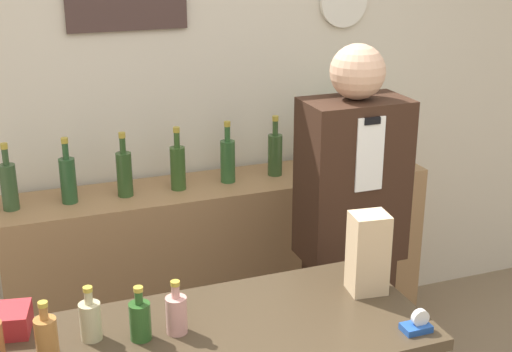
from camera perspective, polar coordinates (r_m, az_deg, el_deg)
back_wall at (r=3.61m, az=-6.91°, el=6.43°), size 5.20×0.09×2.70m
back_shelf at (r=3.72m, az=-2.70°, el=-7.45°), size 2.13×0.40×0.96m
shopkeeper at (r=3.14m, az=7.48°, el=-5.28°), size 0.43×0.27×1.72m
potted_plant at (r=3.76m, az=8.36°, el=3.58°), size 0.27×0.27×0.34m
paper_bag at (r=2.47m, az=8.95°, el=-6.11°), size 0.14×0.12×0.29m
tape_dispenser at (r=2.32m, az=12.79°, el=-11.49°), size 0.09×0.06×0.07m
gift_box at (r=2.38m, az=-19.07°, el=-10.87°), size 0.14×0.16×0.08m
counter_bottle_1 at (r=2.22m, az=-16.43°, el=-12.14°), size 0.07×0.07×0.18m
counter_bottle_2 at (r=2.26m, az=-13.11°, el=-11.12°), size 0.07×0.07×0.18m
counter_bottle_3 at (r=2.24m, az=-9.25°, el=-11.26°), size 0.07×0.07×0.18m
counter_bottle_4 at (r=2.25m, az=-6.38°, el=-10.85°), size 0.07×0.07×0.18m
shelf_bottle_0 at (r=3.34m, az=-19.17°, el=-0.68°), size 0.07×0.07×0.31m
shelf_bottle_1 at (r=3.35m, az=-14.81°, el=-0.20°), size 0.07×0.07×0.31m
shelf_bottle_2 at (r=3.37m, az=-10.49°, el=0.29°), size 0.07×0.07×0.31m
shelf_bottle_3 at (r=3.42m, az=-6.27°, el=0.79°), size 0.07×0.07×0.31m
shelf_bottle_4 at (r=3.50m, az=-2.28°, el=1.34°), size 0.07×0.07×0.31m
shelf_bottle_5 at (r=3.60m, az=1.53°, el=1.85°), size 0.07×0.07×0.31m
shelf_bottle_6 at (r=3.70m, az=5.19°, el=2.28°), size 0.07×0.07×0.31m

